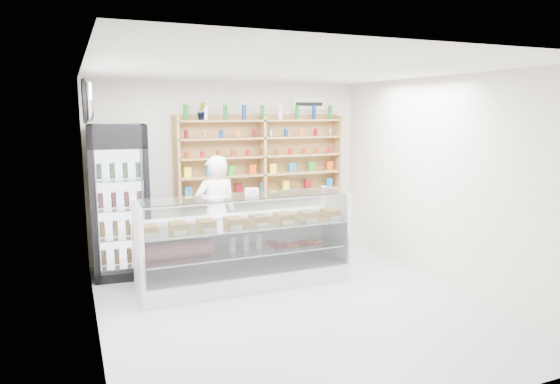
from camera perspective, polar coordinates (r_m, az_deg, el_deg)
name	(u,v)px	position (r m, az deg, el deg)	size (l,w,h in m)	color
room	(294,191)	(5.90, 1.60, 0.14)	(5.00, 5.00, 5.00)	#B6B6BB
display_counter	(244,260)	(6.84, -4.09, -7.71)	(2.82, 0.84, 1.23)	white
shop_worker	(216,214)	(7.29, -7.32, -2.52)	(0.62, 0.41, 1.71)	white
drinks_cooler	(120,201)	(7.38, -17.79, -0.97)	(0.82, 0.80, 2.15)	black
wall_shelving	(263,157)	(8.21, -2.01, 4.07)	(2.84, 0.28, 1.33)	#A57A4E
potted_plant	(202,111)	(7.88, -8.91, 9.12)	(0.15, 0.12, 0.27)	#1E6626
security_mirror	(89,101)	(6.50, -21.04, 9.67)	(0.15, 0.50, 0.50)	silver
wall_sign	(309,104)	(8.66, 3.30, 10.00)	(0.62, 0.03, 0.20)	white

